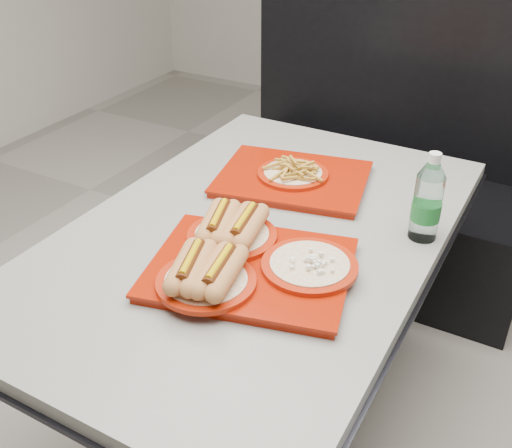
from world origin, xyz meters
The scene contains 6 objects.
ground centered at (0.00, 0.00, 0.00)m, with size 6.00×6.00×0.00m, color gray.
diner_table centered at (0.00, 0.00, 0.58)m, with size 0.92×1.42×0.75m.
booth_bench centered at (0.00, 1.09, 0.40)m, with size 1.30×0.57×1.35m.
tray_near centered at (0.07, -0.18, 0.79)m, with size 0.53×0.46×0.10m.
tray_far centered at (-0.03, 0.28, 0.78)m, with size 0.50×0.42×0.09m.
water_bottle centered at (0.39, 0.17, 0.85)m, with size 0.07×0.07×0.24m.
Camera 1 is at (0.65, -1.17, 1.58)m, focal length 42.00 mm.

